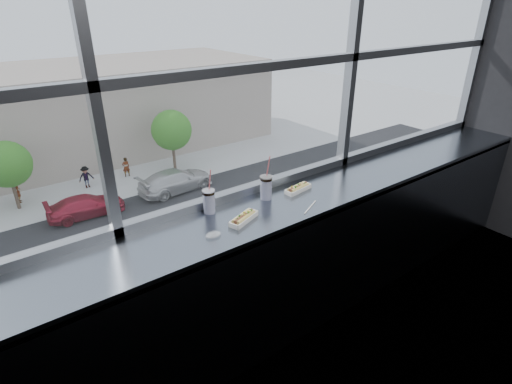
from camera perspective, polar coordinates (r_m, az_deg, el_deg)
wall_back_lower at (r=3.27m, az=-0.86°, el=-8.76°), size 6.00×0.00×6.00m
window_glass at (r=2.71m, az=-1.39°, el=23.60°), size 6.00×0.00×6.00m
window_mullions at (r=2.70m, az=-1.12°, el=23.59°), size 6.00×0.08×2.40m
counter at (r=2.81m, az=2.35°, el=-2.56°), size 6.00×0.55×0.06m
counter_fascia at (r=2.94m, az=5.35°, el=-13.44°), size 6.00×0.04×1.04m
hotdog_tray_left at (r=2.60m, az=-1.77°, el=-3.71°), size 0.25×0.16×0.06m
hotdog_tray_right at (r=3.02m, az=6.04°, el=0.55°), size 0.24×0.11×0.06m
soda_cup_left at (r=2.69m, az=-6.74°, el=-1.17°), size 0.09×0.09×0.32m
soda_cup_right at (r=2.86m, az=1.45°, el=0.82°), size 0.09×0.09×0.33m
loose_straw at (r=2.80m, az=7.76°, el=-2.13°), size 0.19×0.10×0.01m
wrapper at (r=2.46m, az=-6.13°, el=-6.08°), size 0.10×0.07×0.02m
street_asphalt at (r=25.96m, az=-27.69°, el=-8.63°), size 80.00×10.00×0.06m
far_sidewalk at (r=33.06m, az=-30.31°, el=-1.92°), size 80.00×6.00×0.04m
car_near_d at (r=23.27m, az=-11.52°, el=-6.74°), size 2.88×6.43×2.11m
car_far_c at (r=31.17m, az=-11.42°, el=2.13°), size 3.45×7.06×2.28m
car_far_b at (r=29.39m, az=-23.18°, el=-1.40°), size 2.63×5.92×1.94m
car_near_c at (r=22.01m, az=-29.44°, el=-12.40°), size 2.80×5.91×1.92m
pedestrian_c at (r=33.86m, az=-23.16°, el=2.25°), size 0.94×0.71×2.12m
pedestrian_b at (r=33.65m, az=-30.97°, el=0.33°), size 0.68×0.90×2.03m
pedestrian_d at (r=34.92m, az=-18.12°, el=3.67°), size 0.89×0.67×2.00m
tree_center at (r=31.84m, az=-32.04°, el=3.36°), size 3.20×3.20×5.00m
tree_right at (r=34.50m, az=-11.97°, el=8.63°), size 3.38×3.38×5.29m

